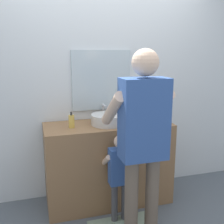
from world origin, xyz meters
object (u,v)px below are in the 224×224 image
(toothbrush_cup, at_px, (137,116))
(child_toddler, at_px, (119,171))
(soap_bottle, at_px, (72,121))
(adult_parent, at_px, (143,131))

(toothbrush_cup, relative_size, child_toddler, 0.23)
(toothbrush_cup, distance_m, soap_bottle, 0.74)
(toothbrush_cup, distance_m, child_toddler, 0.70)
(child_toddler, bearing_deg, toothbrush_cup, 52.12)
(adult_parent, bearing_deg, soap_bottle, 127.40)
(soap_bottle, xyz_separation_m, child_toddler, (0.39, -0.37, -0.43))
(toothbrush_cup, height_order, soap_bottle, toothbrush_cup)
(toothbrush_cup, xyz_separation_m, child_toddler, (-0.34, -0.44, -0.42))
(toothbrush_cup, height_order, child_toddler, toothbrush_cup)
(child_toddler, bearing_deg, soap_bottle, 136.97)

